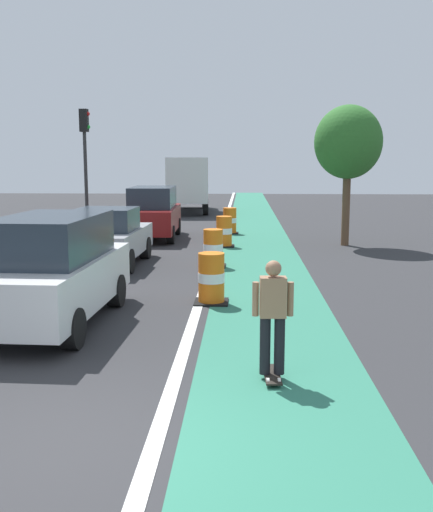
# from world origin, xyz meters

# --- Properties ---
(ground_plane) EXTENTS (100.00, 100.00, 0.00)m
(ground_plane) POSITION_xyz_m (0.00, 0.00, 0.00)
(ground_plane) COLOR #2D2D30
(bike_lane_strip) EXTENTS (2.50, 80.00, 0.01)m
(bike_lane_strip) POSITION_xyz_m (2.40, 12.00, 0.00)
(bike_lane_strip) COLOR #2D755B
(bike_lane_strip) RESTS_ON ground
(lane_divider_stripe) EXTENTS (0.20, 80.00, 0.01)m
(lane_divider_stripe) POSITION_xyz_m (0.90, 12.00, 0.01)
(lane_divider_stripe) COLOR silver
(lane_divider_stripe) RESTS_ON ground
(skateboarder_on_lane) EXTENTS (0.57, 0.81, 1.69)m
(skateboarder_on_lane) POSITION_xyz_m (2.26, 2.19, 0.91)
(skateboarder_on_lane) COLOR black
(skateboarder_on_lane) RESTS_ON ground
(parked_suv_nearest) EXTENTS (2.04, 4.66, 2.04)m
(parked_suv_nearest) POSITION_xyz_m (-1.69, 4.84, 1.04)
(parked_suv_nearest) COLOR silver
(parked_suv_nearest) RESTS_ON ground
(parked_sedan_second) EXTENTS (2.00, 4.14, 1.70)m
(parked_sedan_second) POSITION_xyz_m (-2.08, 11.12, 0.83)
(parked_sedan_second) COLOR #9EA0A5
(parked_sedan_second) RESTS_ON ground
(parked_suv_third) EXTENTS (2.03, 4.65, 2.04)m
(parked_suv_third) POSITION_xyz_m (-1.71, 17.20, 1.04)
(parked_suv_third) COLOR maroon
(parked_suv_third) RESTS_ON ground
(traffic_barrel_front) EXTENTS (0.73, 0.73, 1.09)m
(traffic_barrel_front) POSITION_xyz_m (1.17, 6.64, 0.53)
(traffic_barrel_front) COLOR orange
(traffic_barrel_front) RESTS_ON ground
(traffic_barrel_mid) EXTENTS (0.73, 0.73, 1.09)m
(traffic_barrel_mid) POSITION_xyz_m (0.98, 11.08, 0.53)
(traffic_barrel_mid) COLOR orange
(traffic_barrel_mid) RESTS_ON ground
(traffic_barrel_back) EXTENTS (0.73, 0.73, 1.09)m
(traffic_barrel_back) POSITION_xyz_m (1.16, 15.18, 0.53)
(traffic_barrel_back) COLOR orange
(traffic_barrel_back) RESTS_ON ground
(traffic_barrel_far) EXTENTS (0.73, 0.73, 1.09)m
(traffic_barrel_far) POSITION_xyz_m (1.27, 19.04, 0.53)
(traffic_barrel_far) COLOR orange
(traffic_barrel_far) RESTS_ON ground
(delivery_truck_down_block) EXTENTS (2.86, 7.75, 3.23)m
(delivery_truck_down_block) POSITION_xyz_m (-1.51, 29.74, 1.85)
(delivery_truck_down_block) COLOR silver
(delivery_truck_down_block) RESTS_ON ground
(traffic_light_corner) EXTENTS (0.41, 0.32, 5.10)m
(traffic_light_corner) POSITION_xyz_m (-4.59, 18.23, 3.50)
(traffic_light_corner) COLOR #2D2D2D
(traffic_light_corner) RESTS_ON ground
(street_tree_sidewalk) EXTENTS (2.40, 2.40, 5.00)m
(street_tree_sidewalk) POSITION_xyz_m (5.54, 15.71, 3.67)
(street_tree_sidewalk) COLOR brown
(street_tree_sidewalk) RESTS_ON ground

